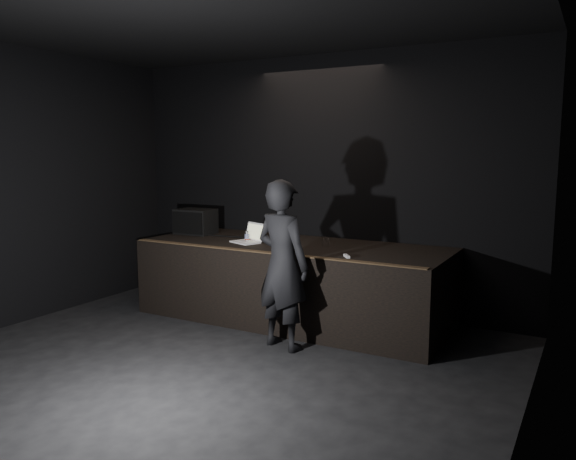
% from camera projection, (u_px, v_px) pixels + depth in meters
% --- Properties ---
extents(ground, '(7.00, 7.00, 0.00)m').
position_uv_depth(ground, '(148.00, 397.00, 5.04)').
color(ground, black).
rests_on(ground, ground).
extents(room_walls, '(6.10, 7.10, 3.52)m').
position_uv_depth(room_walls, '(140.00, 171.00, 4.76)').
color(room_walls, black).
rests_on(room_walls, ground).
extents(stage_riser, '(4.00, 1.50, 1.00)m').
position_uv_depth(stage_riser, '(293.00, 282.00, 7.34)').
color(stage_riser, black).
rests_on(stage_riser, ground).
extents(riser_lip, '(3.92, 0.10, 0.01)m').
position_uv_depth(riser_lip, '(264.00, 252.00, 6.65)').
color(riser_lip, brown).
rests_on(riser_lip, stage_riser).
extents(stage_monitor, '(0.56, 0.42, 0.36)m').
position_uv_depth(stage_monitor, '(195.00, 222.00, 8.13)').
color(stage_monitor, black).
rests_on(stage_monitor, stage_riser).
extents(cable, '(0.92, 0.09, 0.02)m').
position_uv_depth(cable, '(231.00, 237.00, 7.83)').
color(cable, black).
rests_on(cable, stage_riser).
extents(laptop, '(0.46, 0.44, 0.25)m').
position_uv_depth(laptop, '(250.00, 237.00, 7.39)').
color(laptop, white).
rests_on(laptop, stage_riser).
extents(beer_can, '(0.06, 0.06, 0.15)m').
position_uv_depth(beer_can, '(247.00, 237.00, 7.40)').
color(beer_can, silver).
rests_on(beer_can, stage_riser).
extents(plastic_cup, '(0.09, 0.09, 0.11)m').
position_uv_depth(plastic_cup, '(326.00, 242.00, 7.09)').
color(plastic_cup, white).
rests_on(plastic_cup, stage_riser).
extents(wii_remote, '(0.12, 0.15, 0.03)m').
position_uv_depth(wii_remote, '(347.00, 256.00, 6.35)').
color(wii_remote, white).
rests_on(wii_remote, stage_riser).
extents(person, '(0.77, 0.59, 1.89)m').
position_uv_depth(person, '(283.00, 265.00, 6.20)').
color(person, black).
rests_on(person, ground).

